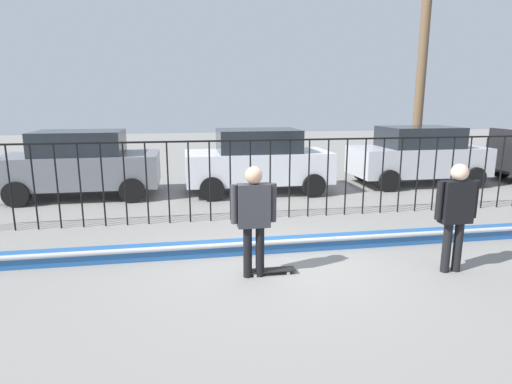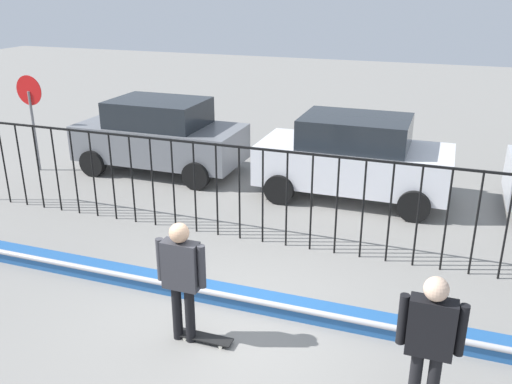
{
  "view_description": "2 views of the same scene",
  "coord_description": "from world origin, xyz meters",
  "px_view_note": "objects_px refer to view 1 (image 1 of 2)",
  "views": [
    {
      "loc": [
        -1.55,
        -6.72,
        2.75
      ],
      "look_at": [
        0.01,
        2.17,
        0.8
      ],
      "focal_mm": 29.87,
      "sensor_mm": 36.0,
      "label": 1
    },
    {
      "loc": [
        2.63,
        -6.2,
        4.66
      ],
      "look_at": [
        -0.58,
        2.78,
        1.03
      ],
      "focal_mm": 38.53,
      "sensor_mm": 36.0,
      "label": 2
    }
  ],
  "objects_px": {
    "skateboarder": "(254,212)",
    "camera_operator": "(456,208)",
    "parked_car_white": "(258,160)",
    "skateboard": "(271,270)",
    "parked_car_gray": "(81,164)",
    "parked_car_silver": "(418,155)"
  },
  "relations": [
    {
      "from": "skateboarder",
      "to": "camera_operator",
      "type": "xyz_separation_m",
      "value": [
        3.21,
        -0.36,
        0.01
      ]
    },
    {
      "from": "skateboarder",
      "to": "parked_car_white",
      "type": "height_order",
      "value": "parked_car_white"
    },
    {
      "from": "skateboard",
      "to": "parked_car_gray",
      "type": "bearing_deg",
      "value": 128.62
    },
    {
      "from": "parked_car_gray",
      "to": "parked_car_white",
      "type": "relative_size",
      "value": 1.0
    },
    {
      "from": "skateboard",
      "to": "parked_car_gray",
      "type": "relative_size",
      "value": 0.19
    },
    {
      "from": "camera_operator",
      "to": "skateboarder",
      "type": "bearing_deg",
      "value": 56.05
    },
    {
      "from": "parked_car_silver",
      "to": "parked_car_white",
      "type": "bearing_deg",
      "value": -175.98
    },
    {
      "from": "camera_operator",
      "to": "parked_car_gray",
      "type": "height_order",
      "value": "parked_car_gray"
    },
    {
      "from": "skateboard",
      "to": "parked_car_silver",
      "type": "distance_m",
      "value": 9.1
    },
    {
      "from": "camera_operator",
      "to": "parked_car_silver",
      "type": "height_order",
      "value": "parked_car_silver"
    },
    {
      "from": "skateboarder",
      "to": "camera_operator",
      "type": "relative_size",
      "value": 0.99
    },
    {
      "from": "parked_car_white",
      "to": "parked_car_silver",
      "type": "relative_size",
      "value": 1.0
    },
    {
      "from": "parked_car_gray",
      "to": "parked_car_white",
      "type": "bearing_deg",
      "value": -6.32
    },
    {
      "from": "skateboard",
      "to": "parked_car_silver",
      "type": "relative_size",
      "value": 0.19
    },
    {
      "from": "skateboarder",
      "to": "camera_operator",
      "type": "height_order",
      "value": "camera_operator"
    },
    {
      "from": "skateboarder",
      "to": "camera_operator",
      "type": "distance_m",
      "value": 3.23
    },
    {
      "from": "camera_operator",
      "to": "parked_car_silver",
      "type": "xyz_separation_m",
      "value": [
        3.39,
        6.9,
        -0.1
      ]
    },
    {
      "from": "camera_operator",
      "to": "parked_car_white",
      "type": "bearing_deg",
      "value": -10.53
    },
    {
      "from": "camera_operator",
      "to": "parked_car_white",
      "type": "xyz_separation_m",
      "value": [
        -2.02,
        6.59,
        -0.1
      ]
    },
    {
      "from": "skateboard",
      "to": "parked_car_gray",
      "type": "xyz_separation_m",
      "value": [
        -4.18,
        6.39,
        0.91
      ]
    },
    {
      "from": "skateboarder",
      "to": "skateboard",
      "type": "relative_size",
      "value": 2.21
    },
    {
      "from": "parked_car_white",
      "to": "skateboarder",
      "type": "bearing_deg",
      "value": -97.21
    }
  ]
}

